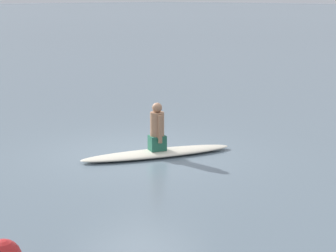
% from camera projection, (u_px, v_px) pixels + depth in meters
% --- Properties ---
extents(ground_plane, '(400.00, 400.00, 0.00)m').
position_uv_depth(ground_plane, '(138.00, 154.00, 12.99)').
color(ground_plane, slate).
extents(surfboard, '(3.35, 1.97, 0.13)m').
position_uv_depth(surfboard, '(157.00, 153.00, 12.79)').
color(surfboard, silver).
rests_on(surfboard, ground).
extents(person_paddler, '(0.43, 0.45, 1.04)m').
position_uv_depth(person_paddler, '(157.00, 129.00, 12.67)').
color(person_paddler, '#26664C').
rests_on(person_paddler, surfboard).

